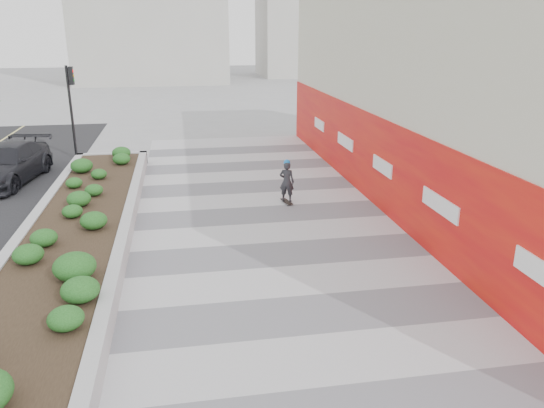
{
  "coord_description": "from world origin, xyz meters",
  "views": [
    {
      "loc": [
        -2.47,
        -7.84,
        5.78
      ],
      "look_at": [
        -0.06,
        5.98,
        1.1
      ],
      "focal_mm": 35.0,
      "sensor_mm": 36.0,
      "label": 1
    }
  ],
  "objects_px": {
    "planter": "(78,226)",
    "traffic_signal_near": "(71,98)",
    "car_dark": "(7,164)",
    "skateboarder": "(287,181)"
  },
  "relations": [
    {
      "from": "planter",
      "to": "traffic_signal_near",
      "type": "height_order",
      "value": "traffic_signal_near"
    },
    {
      "from": "traffic_signal_near",
      "to": "car_dark",
      "type": "xyz_separation_m",
      "value": [
        -1.97,
        -3.82,
        -2.02
      ]
    },
    {
      "from": "skateboarder",
      "to": "car_dark",
      "type": "bearing_deg",
      "value": 144.97
    },
    {
      "from": "traffic_signal_near",
      "to": "skateboarder",
      "type": "bearing_deg",
      "value": -45.06
    },
    {
      "from": "skateboarder",
      "to": "car_dark",
      "type": "relative_size",
      "value": 0.3
    },
    {
      "from": "skateboarder",
      "to": "planter",
      "type": "bearing_deg",
      "value": -172.63
    },
    {
      "from": "planter",
      "to": "car_dark",
      "type": "xyz_separation_m",
      "value": [
        -3.7,
        6.68,
        0.32
      ]
    },
    {
      "from": "car_dark",
      "to": "skateboarder",
      "type": "bearing_deg",
      "value": -14.29
    },
    {
      "from": "traffic_signal_near",
      "to": "car_dark",
      "type": "height_order",
      "value": "traffic_signal_near"
    },
    {
      "from": "traffic_signal_near",
      "to": "planter",
      "type": "bearing_deg",
      "value": -80.65
    }
  ]
}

